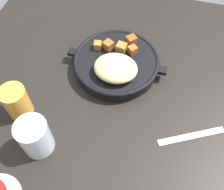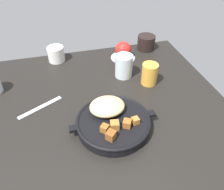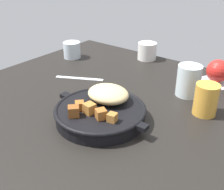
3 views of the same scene
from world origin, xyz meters
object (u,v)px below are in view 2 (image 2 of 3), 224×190
butter_knife (40,107)px  ceramic_mug_white (56,54)px  coffee_mug_dark (146,42)px  water_glass_tall (124,66)px  juice_glass_amber (149,74)px  red_apple (123,50)px  cast_iron_skillet (113,121)px

butter_knife → ceramic_mug_white: size_ratio=2.24×
coffee_mug_dark → water_glass_tall: (-18.30, -20.37, 1.35)cm
ceramic_mug_white → coffee_mug_dark: size_ratio=0.87×
butter_knife → ceramic_mug_white: bearing=47.9°
butter_knife → juice_glass_amber: bearing=-22.1°
red_apple → butter_knife: size_ratio=0.45×
butter_knife → ceramic_mug_white: (8.40, 32.22, 3.33)cm
ceramic_mug_white → water_glass_tall: (27.34, -20.27, 1.43)cm
red_apple → juice_glass_amber: size_ratio=0.86×
cast_iron_skillet → red_apple: red_apple is taller
red_apple → water_glass_tall: size_ratio=0.79×
cast_iron_skillet → butter_knife: 28.43cm
water_glass_tall → coffee_mug_dark: bearing=48.1°
butter_knife → juice_glass_amber: 44.77cm
juice_glass_amber → coffee_mug_dark: juice_glass_amber is taller
butter_knife → water_glass_tall: water_glass_tall is taller
butter_knife → coffee_mug_dark: coffee_mug_dark is taller
cast_iron_skillet → ceramic_mug_white: cast_iron_skillet is taller
ceramic_mug_white → juice_glass_amber: bearing=-38.0°
red_apple → coffee_mug_dark: red_apple is taller
red_apple → butter_knife: bearing=-146.5°
cast_iron_skillet → red_apple: size_ratio=3.73×
juice_glass_amber → butter_knife: bearing=-174.7°
red_apple → butter_knife: (-39.93, -26.47, -4.31)cm
juice_glass_amber → coffee_mug_dark: size_ratio=1.01×
coffee_mug_dark → juice_glass_amber: bearing=-108.9°
ceramic_mug_white → coffee_mug_dark: 45.64cm
red_apple → juice_glass_amber: 22.79cm
red_apple → water_glass_tall: bearing=-106.1°
red_apple → ceramic_mug_white: (-31.53, 5.75, -0.98)cm
ceramic_mug_white → juice_glass_amber: size_ratio=0.86×
cast_iron_skillet → butter_knife: cast_iron_skillet is taller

